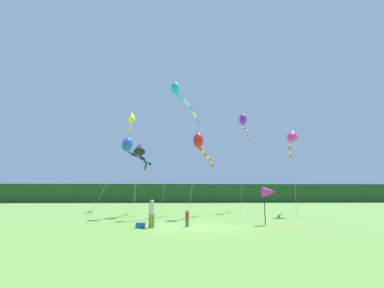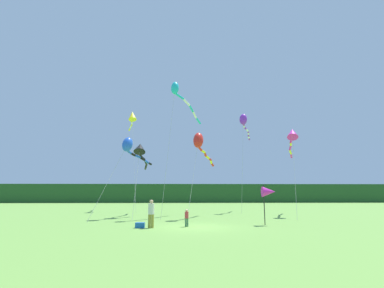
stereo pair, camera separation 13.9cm
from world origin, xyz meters
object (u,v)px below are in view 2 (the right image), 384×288
(kite_magenta, at_px, (292,136))
(kite_black, at_px, (141,150))
(kite_cyan, at_px, (179,94))
(kite_red, at_px, (200,143))
(person_adult, at_px, (151,212))
(kite_blue, at_px, (129,146))
(kite_purple, at_px, (244,122))
(banner_flag_pole, at_px, (269,192))
(cooler_box, at_px, (140,225))
(person_child, at_px, (187,217))
(kite_yellow, at_px, (132,117))

(kite_magenta, relative_size, kite_black, 1.10)
(kite_cyan, distance_m, kite_red, 5.46)
(person_adult, height_order, kite_blue, kite_blue)
(person_adult, height_order, kite_purple, kite_purple)
(banner_flag_pole, xyz_separation_m, kite_red, (-4.36, 5.11, 4.25))
(cooler_box, distance_m, kite_black, 10.67)
(kite_red, bearing_deg, kite_magenta, 15.64)
(kite_cyan, bearing_deg, kite_blue, -166.14)
(person_child, height_order, kite_red, kite_red)
(cooler_box, bearing_deg, kite_magenta, 34.18)
(kite_blue, bearing_deg, kite_red, -3.44)
(person_adult, xyz_separation_m, person_child, (2.18, 0.58, -0.34))
(kite_red, bearing_deg, kite_yellow, 125.99)
(kite_purple, relative_size, kite_yellow, 0.89)
(cooler_box, relative_size, banner_flag_pole, 0.21)
(banner_flag_pole, bearing_deg, kite_yellow, 127.47)
(kite_magenta, height_order, kite_yellow, kite_yellow)
(person_adult, relative_size, cooler_box, 3.03)
(kite_red, distance_m, kite_yellow, 14.46)
(kite_yellow, bearing_deg, kite_blue, -80.70)
(person_child, xyz_separation_m, cooler_box, (-2.84, -0.51, -0.45))
(kite_purple, distance_m, kite_blue, 14.58)
(kite_red, bearing_deg, kite_black, 157.05)
(kite_magenta, bearing_deg, kite_blue, -171.83)
(person_child, bearing_deg, person_adult, -164.98)
(cooler_box, bearing_deg, kite_black, 99.22)
(person_child, height_order, cooler_box, person_child)
(kite_purple, distance_m, kite_magenta, 6.79)
(banner_flag_pole, height_order, kite_black, kite_black)
(person_adult, relative_size, kite_magenta, 0.19)
(banner_flag_pole, bearing_deg, person_child, -171.60)
(cooler_box, height_order, kite_black, kite_black)
(kite_black, bearing_deg, banner_flag_pole, -37.09)
(kite_cyan, distance_m, kite_yellow, 11.25)
(kite_purple, height_order, kite_magenta, kite_purple)
(kite_yellow, bearing_deg, person_child, -68.24)
(kite_red, bearing_deg, kite_purple, 53.70)
(person_child, relative_size, kite_yellow, 0.09)
(kite_blue, xyz_separation_m, kite_red, (6.19, -0.37, 0.27))
(person_child, xyz_separation_m, kite_magenta, (10.46, 8.52, 7.04))
(kite_blue, height_order, kite_magenta, kite_magenta)
(banner_flag_pole, distance_m, kite_blue, 12.54)
(kite_purple, height_order, kite_black, kite_purple)
(banner_flag_pole, distance_m, kite_black, 12.92)
(cooler_box, relative_size, kite_cyan, 0.04)
(person_adult, bearing_deg, cooler_box, 173.34)
(kite_red, height_order, kite_black, kite_red)
(kite_blue, distance_m, kite_red, 6.21)
(kite_blue, bearing_deg, kite_yellow, 99.30)
(person_child, bearing_deg, kite_cyan, 94.88)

